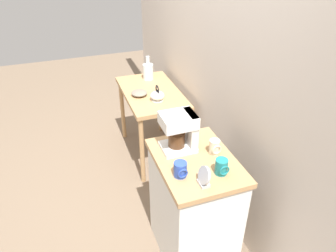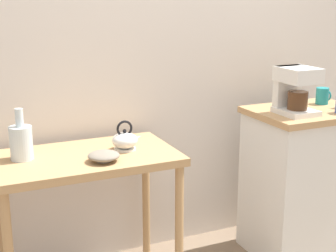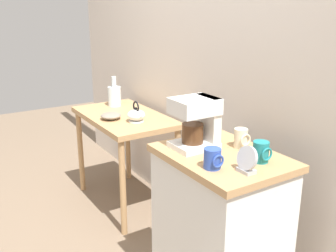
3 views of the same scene
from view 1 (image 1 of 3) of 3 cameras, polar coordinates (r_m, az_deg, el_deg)
ground_plane at (r=3.10m, az=-0.32°, el=-11.54°), size 8.00×8.00×0.00m
back_wall at (r=2.45m, az=10.49°, el=14.00°), size 4.40×0.10×2.80m
wooden_table at (r=3.23m, az=-2.95°, el=4.59°), size 0.91×0.53×0.76m
kitchen_counter at (r=2.34m, az=4.48°, el=-14.47°), size 0.65×0.49×0.88m
bowl_stoneware at (r=3.09m, az=-5.13°, el=5.88°), size 0.15×0.15×0.05m
teakettle at (r=2.98m, az=-1.89°, el=5.42°), size 0.16×0.13×0.15m
glass_carafe_vase at (r=3.42m, az=-3.56°, el=9.73°), size 0.11×0.11×0.25m
coffee_maker at (r=2.06m, az=2.38°, el=-0.76°), size 0.18×0.22×0.26m
mug_dark_teal at (r=1.93m, az=9.51°, el=-7.19°), size 0.08×0.08×0.10m
mug_small_cream at (r=2.08m, az=8.30°, el=-3.73°), size 0.08×0.07×0.10m
mug_blue at (r=1.89m, az=2.22°, el=-7.76°), size 0.09×0.08×0.09m
table_clock at (r=1.84m, az=6.43°, el=-9.04°), size 0.11×0.05×0.12m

